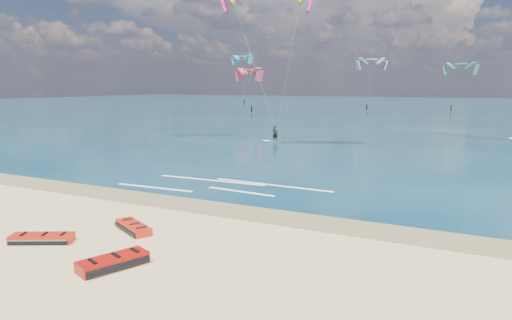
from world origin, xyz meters
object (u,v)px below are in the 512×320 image
at_px(packed_kite_mid, 134,231).
at_px(packed_kite_right, 113,267).
at_px(packed_kite_left, 42,242).
at_px(kitesurfer_main, 271,57).

height_order(packed_kite_mid, packed_kite_right, packed_kite_right).
bearing_deg(packed_kite_right, packed_kite_mid, 52.77).
relative_size(packed_kite_left, packed_kite_mid, 1.07).
height_order(packed_kite_right, kitesurfer_main, kitesurfer_main).
xyz_separation_m(packed_kite_right, kitesurfer_main, (-7.85, 29.10, 8.28)).
xyz_separation_m(packed_kite_left, packed_kite_right, (4.03, -0.61, 0.00)).
distance_m(packed_kite_left, packed_kite_right, 4.07).
bearing_deg(packed_kite_left, packed_kite_mid, 22.57).
xyz_separation_m(packed_kite_mid, kitesurfer_main, (-5.93, 25.98, 8.28)).
bearing_deg(packed_kite_left, packed_kite_right, -36.00).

